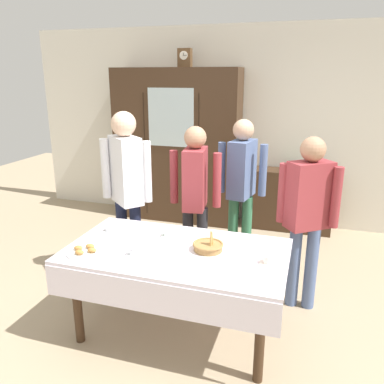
# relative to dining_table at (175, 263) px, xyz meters

# --- Properties ---
(ground_plane) EXTENTS (12.00, 12.00, 0.00)m
(ground_plane) POSITION_rel_dining_table_xyz_m (0.00, 0.23, -0.65)
(ground_plane) COLOR tan
(ground_plane) RESTS_ON ground
(back_wall) EXTENTS (6.40, 0.10, 2.70)m
(back_wall) POSITION_rel_dining_table_xyz_m (0.00, 2.88, 0.70)
(back_wall) COLOR silver
(back_wall) RESTS_ON ground
(dining_table) EXTENTS (1.70, 0.96, 0.75)m
(dining_table) POSITION_rel_dining_table_xyz_m (0.00, 0.00, 0.00)
(dining_table) COLOR #3D2819
(dining_table) RESTS_ON ground
(wall_cabinet) EXTENTS (1.78, 0.46, 2.15)m
(wall_cabinet) POSITION_rel_dining_table_xyz_m (-0.90, 2.59, 0.42)
(wall_cabinet) COLOR #3D2819
(wall_cabinet) RESTS_ON ground
(mantel_clock) EXTENTS (0.18, 0.11, 0.24)m
(mantel_clock) POSITION_rel_dining_table_xyz_m (-0.77, 2.59, 1.62)
(mantel_clock) COLOR brown
(mantel_clock) RESTS_ON wall_cabinet
(bookshelf_low) EXTENTS (1.13, 0.35, 0.82)m
(bookshelf_low) POSITION_rel_dining_table_xyz_m (0.70, 2.64, -0.24)
(bookshelf_low) COLOR #3D2819
(bookshelf_low) RESTS_ON ground
(book_stack) EXTENTS (0.17, 0.20, 0.09)m
(book_stack) POSITION_rel_dining_table_xyz_m (0.70, 2.64, 0.22)
(book_stack) COLOR #664C7A
(book_stack) RESTS_ON bookshelf_low
(tea_cup_center) EXTENTS (0.13, 0.13, 0.06)m
(tea_cup_center) POSITION_rel_dining_table_xyz_m (-0.26, -0.15, 0.13)
(tea_cup_center) COLOR white
(tea_cup_center) RESTS_ON dining_table
(tea_cup_front_edge) EXTENTS (0.13, 0.13, 0.06)m
(tea_cup_front_edge) POSITION_rel_dining_table_xyz_m (-0.67, 0.20, 0.13)
(tea_cup_front_edge) COLOR white
(tea_cup_front_edge) RESTS_ON dining_table
(tea_cup_near_right) EXTENTS (0.13, 0.13, 0.06)m
(tea_cup_near_right) POSITION_rel_dining_table_xyz_m (-0.15, 0.25, 0.13)
(tea_cup_near_right) COLOR silver
(tea_cup_near_right) RESTS_ON dining_table
(tea_cup_back_edge) EXTENTS (0.13, 0.13, 0.06)m
(tea_cup_back_edge) POSITION_rel_dining_table_xyz_m (0.71, 0.01, 0.13)
(tea_cup_back_edge) COLOR white
(tea_cup_back_edge) RESTS_ON dining_table
(bread_basket) EXTENTS (0.24, 0.24, 0.16)m
(bread_basket) POSITION_rel_dining_table_xyz_m (0.24, 0.09, 0.14)
(bread_basket) COLOR #9E7542
(bread_basket) RESTS_ON dining_table
(pastry_plate) EXTENTS (0.28, 0.28, 0.05)m
(pastry_plate) POSITION_rel_dining_table_xyz_m (-0.65, -0.23, 0.12)
(pastry_plate) COLOR white
(pastry_plate) RESTS_ON dining_table
(spoon_far_left) EXTENTS (0.12, 0.02, 0.01)m
(spoon_far_left) POSITION_rel_dining_table_xyz_m (0.13, -0.22, 0.11)
(spoon_far_left) COLOR silver
(spoon_far_left) RESTS_ON dining_table
(spoon_near_right) EXTENTS (0.12, 0.02, 0.01)m
(spoon_near_right) POSITION_rel_dining_table_xyz_m (0.41, 0.25, 0.11)
(spoon_near_right) COLOR silver
(spoon_near_right) RESTS_ON dining_table
(person_near_right_end) EXTENTS (0.52, 0.38, 1.57)m
(person_near_right_end) POSITION_rel_dining_table_xyz_m (0.95, 0.75, 0.30)
(person_near_right_end) COLOR slate
(person_near_right_end) RESTS_ON ground
(person_behind_table_left) EXTENTS (0.52, 0.39, 1.74)m
(person_behind_table_left) POSITION_rel_dining_table_xyz_m (-0.74, 0.68, 0.42)
(person_behind_table_left) COLOR #191E38
(person_behind_table_left) RESTS_ON ground
(person_beside_shelf) EXTENTS (0.52, 0.39, 1.62)m
(person_beside_shelf) POSITION_rel_dining_table_xyz_m (0.25, 1.38, 0.34)
(person_beside_shelf) COLOR #33704C
(person_beside_shelf) RESTS_ON ground
(person_behind_table_right) EXTENTS (0.52, 0.38, 1.59)m
(person_behind_table_right) POSITION_rel_dining_table_xyz_m (-0.12, 0.94, 0.32)
(person_behind_table_right) COLOR #232328
(person_behind_table_right) RESTS_ON ground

